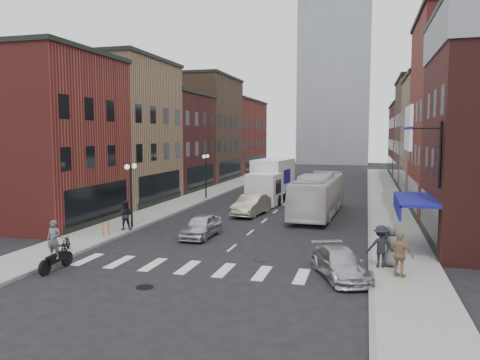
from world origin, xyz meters
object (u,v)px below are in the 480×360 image
Objects in this scene: streetlamp_near at (131,183)px; bike_rack at (106,229)px; streetlamp_far at (206,168)px; motorcycle_rider at (55,247)px; transit_bus at (318,195)px; ped_left_solo at (125,215)px; sedan_left_far at (251,205)px; ped_right_c at (391,245)px; curb_car at (340,264)px; parked_bicycle at (66,243)px; sedan_left_near at (201,226)px; box_truck at (271,181)px; ped_right_a at (381,246)px; billboard_sign at (410,130)px; ped_right_b at (400,255)px.

streetlamp_near is 3.59m from bike_rack.
motorcycle_rider is at bearing -87.19° from streetlamp_far.
transit_bus reaches higher than ped_left_solo.
sedan_left_far is (-4.75, -1.31, -0.77)m from transit_bus.
motorcycle_rider reaches higher than ped_right_c.
streetlamp_near is 14.97m from curb_car.
transit_bus is 18.37m from parked_bicycle.
bike_rack is 5.43m from sedan_left_near.
box_truck is 0.79× the size of transit_bus.
streetlamp_near reaches higher than parked_bicycle.
streetlamp_far is 24.34m from ped_right_a.
billboard_sign is 2.00× the size of ped_right_a.
bike_rack is 15.53m from transit_bus.
ped_left_solo is at bearing 133.47° from curb_car.
sedan_left_near is at bearing -11.40° from streetlamp_near.
billboard_sign is at bearing -54.28° from box_truck.
ped_right_a is (14.90, 1.28, 0.49)m from parked_bicycle.
curb_car is at bearing 52.67° from ped_right_c.
box_truck is at bearing 67.80° from streetlamp_near.
ped_left_solo is 0.97× the size of ped_right_b.
ped_right_a is 0.98× the size of ped_right_c.
ped_right_b is 0.97× the size of ped_right_c.
sedan_left_far is 2.50× the size of ped_right_b.
streetlamp_near is 6.92m from parked_bicycle.
box_truck is at bearing 49.20° from parked_bicycle.
streetlamp_far reaches higher than bike_rack.
streetlamp_far reaches higher than ped_right_c.
ped_right_b is (15.52, -5.69, 0.03)m from ped_left_solo.
transit_bus reaches higher than parked_bicycle.
transit_bus is 6.14× the size of ped_left_solo.
streetlamp_near is 2.31× the size of ped_left_solo.
transit_bus is 4.98m from sedan_left_far.
streetlamp_near reaches higher than curb_car.
ped_right_b is (-0.47, -3.01, -5.06)m from billboard_sign.
parked_bicycle is at bearing 18.50° from ped_right_c.
box_truck is 3.89× the size of motorcycle_rider.
parked_bicycle is at bearing -90.28° from streetlamp_far.
bike_rack is (-0.20, -2.70, -2.36)m from streetlamp_near.
motorcycle_rider is 14.67m from ped_right_c.
ped_right_c reaches higher than bike_rack.
sedan_left_far is (5.99, -7.02, -2.15)m from streetlamp_far.
sedan_left_near is 4.98m from ped_left_solo.
motorcycle_rider is 1.18× the size of ped_right_c.
motorcycle_rider is at bearing -114.76° from sedan_left_near.
sedan_left_near is 11.92m from ped_right_b.
motorcycle_rider is at bearing -78.08° from bike_rack.
streetlamp_far is 16.87m from bike_rack.
transit_bus is (-5.25, 11.79, -4.61)m from billboard_sign.
motorcycle_rider is (-4.79, -23.52, -0.77)m from box_truck.
box_truck is at bearing 86.46° from curb_car.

